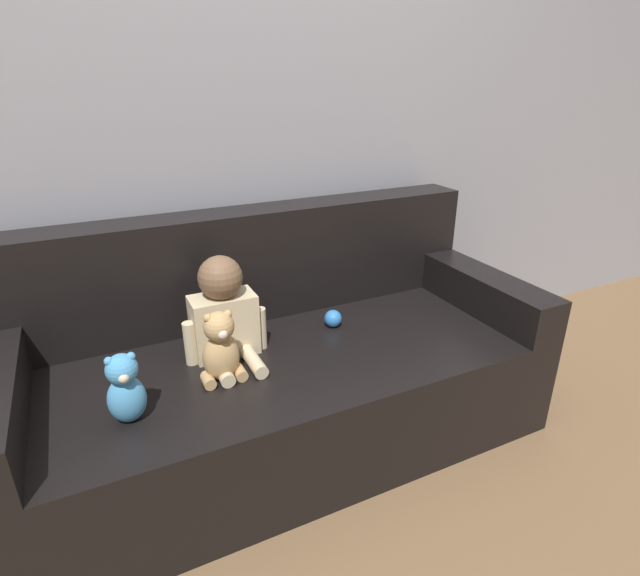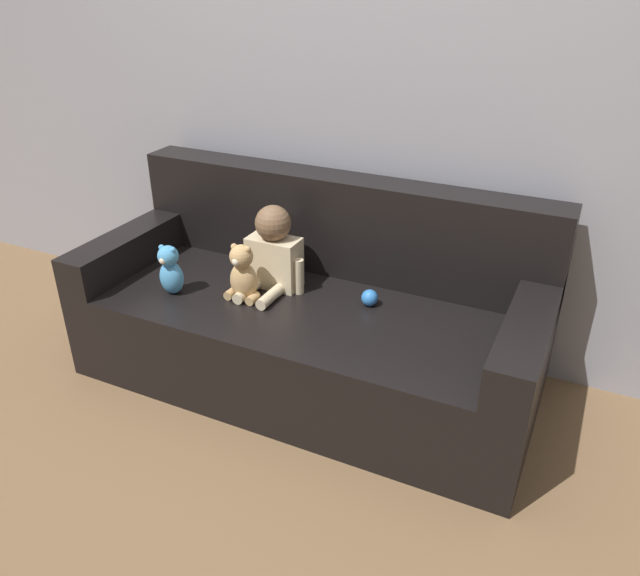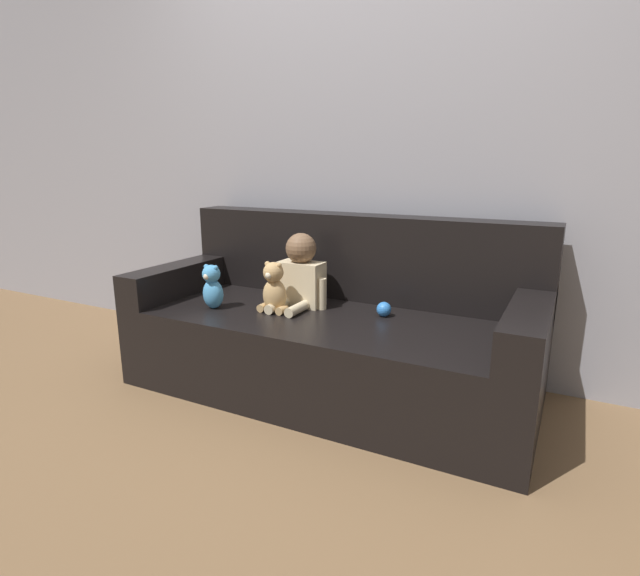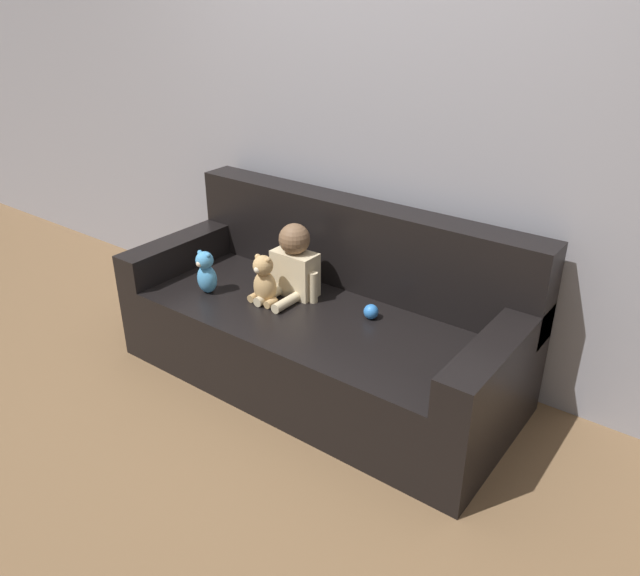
{
  "view_description": "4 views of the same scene",
  "coord_description": "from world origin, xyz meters",
  "views": [
    {
      "loc": [
        -0.58,
        -1.5,
        1.33
      ],
      "look_at": [
        0.16,
        -0.0,
        0.62
      ],
      "focal_mm": 28.0,
      "sensor_mm": 36.0,
      "label": 1
    },
    {
      "loc": [
        1.05,
        -2.05,
        1.68
      ],
      "look_at": [
        0.11,
        -0.09,
        0.53
      ],
      "focal_mm": 35.0,
      "sensor_mm": 36.0,
      "label": 2
    },
    {
      "loc": [
        1.03,
        -2.07,
        1.11
      ],
      "look_at": [
        -0.01,
        -0.08,
        0.55
      ],
      "focal_mm": 28.0,
      "sensor_mm": 36.0,
      "label": 3
    },
    {
      "loc": [
        1.59,
        -2.1,
        1.82
      ],
      "look_at": [
        0.08,
        -0.08,
        0.57
      ],
      "focal_mm": 35.0,
      "sensor_mm": 36.0,
      "label": 4
    }
  ],
  "objects": [
    {
      "name": "ground_plane",
      "position": [
        0.0,
        0.0,
        0.0
      ],
      "size": [
        12.0,
        12.0,
        0.0
      ],
      "primitive_type": "plane",
      "color": "brown"
    },
    {
      "name": "person_baby",
      "position": [
        -0.19,
        0.06,
        0.57
      ],
      "size": [
        0.3,
        0.3,
        0.37
      ],
      "color": "beige",
      "rests_on": "couch"
    },
    {
      "name": "plush_toy_side",
      "position": [
        -0.55,
        -0.19,
        0.51
      ],
      "size": [
        0.11,
        0.1,
        0.22
      ],
      "color": "#4C9EDB",
      "rests_on": "couch"
    },
    {
      "name": "toy_ball",
      "position": [
        0.25,
        0.08,
        0.44
      ],
      "size": [
        0.07,
        0.07,
        0.07
      ],
      "color": "#337FDB",
      "rests_on": "couch"
    },
    {
      "name": "couch",
      "position": [
        0.0,
        0.06,
        0.29
      ],
      "size": [
        1.96,
        0.85,
        0.85
      ],
      "color": "black",
      "rests_on": "ground_plane"
    },
    {
      "name": "wall_back",
      "position": [
        0.0,
        0.51,
        1.3
      ],
      "size": [
        8.0,
        0.05,
        2.6
      ],
      "color": "#93939E",
      "rests_on": "ground_plane"
    },
    {
      "name": "teddy_bear_brown",
      "position": [
        -0.25,
        -0.1,
        0.52
      ],
      "size": [
        0.15,
        0.11,
        0.25
      ],
      "color": "tan",
      "rests_on": "couch"
    }
  ]
}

